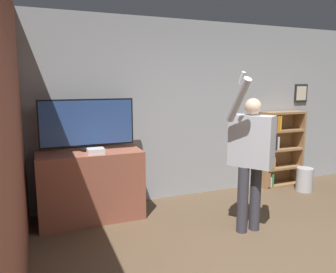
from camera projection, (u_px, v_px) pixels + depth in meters
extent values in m
cube|color=#9EA3A8|center=(191.00, 110.00, 5.10)|extent=(6.83, 0.06, 2.70)
cube|color=black|center=(301.00, 93.00, 5.80)|extent=(0.27, 0.02, 0.32)
cube|color=beige|center=(301.00, 93.00, 5.79)|extent=(0.21, 0.01, 0.25)
cube|color=#93513D|center=(13.00, 132.00, 2.92)|extent=(0.06, 4.34, 2.70)
cube|color=#93513D|center=(91.00, 185.00, 4.29)|extent=(1.32, 0.61, 0.90)
cylinder|color=black|center=(88.00, 149.00, 4.28)|extent=(0.22, 0.22, 0.03)
cylinder|color=black|center=(88.00, 146.00, 4.28)|extent=(0.06, 0.06, 0.05)
cube|color=black|center=(87.00, 123.00, 4.23)|extent=(1.20, 0.04, 0.61)
cube|color=#2D4C8C|center=(88.00, 123.00, 4.21)|extent=(1.17, 0.01, 0.57)
cube|color=white|center=(96.00, 151.00, 4.08)|extent=(0.21, 0.18, 0.07)
cube|color=#997047|center=(264.00, 151.00, 5.51)|extent=(0.04, 0.28, 1.29)
cube|color=#997047|center=(298.00, 147.00, 5.78)|extent=(0.04, 0.28, 1.29)
cube|color=#997047|center=(276.00, 147.00, 5.77)|extent=(0.77, 0.01, 1.29)
cube|color=#997047|center=(279.00, 184.00, 5.75)|extent=(0.70, 0.28, 0.04)
cube|color=#997047|center=(280.00, 167.00, 5.70)|extent=(0.70, 0.28, 0.04)
cube|color=#997047|center=(281.00, 149.00, 5.64)|extent=(0.70, 0.28, 0.04)
cube|color=#997047|center=(282.00, 130.00, 5.59)|extent=(0.70, 0.28, 0.04)
cube|color=#997047|center=(283.00, 113.00, 5.54)|extent=(0.70, 0.28, 0.04)
cube|color=#99663D|center=(265.00, 179.00, 5.58)|extent=(0.04, 0.22, 0.26)
cube|color=beige|center=(268.00, 181.00, 5.59)|extent=(0.02, 0.21, 0.18)
cube|color=#338447|center=(269.00, 180.00, 5.61)|extent=(0.03, 0.22, 0.23)
cube|color=#232328|center=(266.00, 163.00, 5.53)|extent=(0.04, 0.22, 0.18)
cube|color=#338447|center=(268.00, 162.00, 5.56)|extent=(0.03, 0.24, 0.19)
cube|color=orange|center=(270.00, 162.00, 5.57)|extent=(0.03, 0.23, 0.20)
cube|color=#5B8E99|center=(266.00, 143.00, 5.48)|extent=(0.03, 0.25, 0.24)
cube|color=#232328|center=(268.00, 143.00, 5.51)|extent=(0.03, 0.26, 0.20)
cube|color=#7A3889|center=(270.00, 143.00, 5.52)|extent=(0.03, 0.25, 0.23)
cube|color=#232328|center=(272.00, 142.00, 5.52)|extent=(0.03, 0.23, 0.25)
cube|color=beige|center=(274.00, 142.00, 5.55)|extent=(0.04, 0.26, 0.22)
cube|color=gold|center=(268.00, 125.00, 5.42)|extent=(0.03, 0.21, 0.19)
cube|color=#99663D|center=(269.00, 124.00, 5.45)|extent=(0.04, 0.25, 0.21)
cube|color=#7A3889|center=(272.00, 124.00, 5.46)|extent=(0.03, 0.23, 0.20)
cube|color=orange|center=(274.00, 123.00, 5.47)|extent=(0.04, 0.23, 0.25)
cube|color=gold|center=(276.00, 123.00, 5.50)|extent=(0.03, 0.26, 0.25)
cylinder|color=#383842|center=(243.00, 200.00, 3.89)|extent=(0.13, 0.13, 0.81)
cylinder|color=#383842|center=(255.00, 198.00, 3.96)|extent=(0.13, 0.13, 0.81)
cube|color=#B7BCC6|center=(251.00, 141.00, 3.81)|extent=(0.46, 0.54, 0.60)
sphere|color=beige|center=(253.00, 107.00, 3.74)|extent=(0.19, 0.19, 0.19)
cylinder|color=#B7BCC6|center=(271.00, 141.00, 3.91)|extent=(0.09, 0.09, 0.56)
cylinder|color=#B7BCC6|center=(238.00, 100.00, 3.53)|extent=(0.09, 0.39, 0.51)
cube|color=white|center=(242.00, 78.00, 3.44)|extent=(0.04, 0.09, 0.14)
cylinder|color=#B7B7BC|center=(304.00, 179.00, 5.41)|extent=(0.27, 0.27, 0.39)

